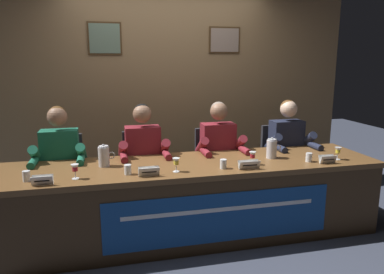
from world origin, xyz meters
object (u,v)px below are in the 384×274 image
(water_pitcher_right_side, at_px, (272,149))
(chair_far_right, at_px, (280,165))
(panelist_center_left, at_px, (144,155))
(panelist_center_right, at_px, (220,150))
(juice_glass_center_right, at_px, (253,156))
(nameplate_far_right, at_px, (328,159))
(water_cup_center_right, at_px, (223,164))
(chair_center_right, at_px, (214,169))
(juice_glass_center_left, at_px, (176,162))
(nameplate_far_left, at_px, (42,180))
(juice_glass_far_right, at_px, (338,151))
(water_pitcher_left_side, at_px, (104,156))
(conference_table, at_px, (195,189))
(water_cup_far_right, at_px, (309,158))
(juice_glass_far_left, at_px, (75,169))
(panelist_far_right, at_px, (289,146))
(chair_center_left, at_px, (143,175))
(nameplate_center_left, at_px, (149,172))
(nameplate_center_right, at_px, (249,165))
(water_cup_center_left, at_px, (128,170))
(chair_far_left, at_px, (64,180))
(water_cup_far_left, at_px, (26,177))
(panelist_far_left, at_px, (60,160))

(water_pitcher_right_side, bearing_deg, chair_far_right, 55.70)
(panelist_center_left, xyz_separation_m, panelist_center_right, (0.82, 0.00, 0.00))
(juice_glass_center_right, height_order, nameplate_far_right, juice_glass_center_right)
(panelist_center_left, bearing_deg, water_cup_center_right, -45.67)
(chair_center_right, bearing_deg, water_pitcher_right_side, -57.38)
(juice_glass_center_left, bearing_deg, nameplate_far_left, -174.65)
(juice_glass_far_right, height_order, water_pitcher_left_side, water_pitcher_left_side)
(conference_table, distance_m, chair_far_right, 1.43)
(water_cup_far_right, bearing_deg, juice_glass_far_left, -179.44)
(chair_far_right, relative_size, juice_glass_far_right, 7.35)
(panelist_far_right, relative_size, water_pitcher_right_side, 5.90)
(chair_center_left, xyz_separation_m, panelist_center_right, (0.82, -0.20, 0.28))
(juice_glass_far_left, bearing_deg, nameplate_center_left, -6.48)
(chair_center_left, distance_m, nameplate_center_right, 1.30)
(panelist_far_right, relative_size, nameplate_far_right, 7.73)
(nameplate_far_left, bearing_deg, panelist_far_right, 16.73)
(panelist_center_left, bearing_deg, juice_glass_far_right, -19.07)
(nameplate_center_left, relative_size, nameplate_far_right, 1.09)
(conference_table, distance_m, juice_glass_center_left, 0.39)
(nameplate_far_left, xyz_separation_m, water_cup_center_left, (0.66, 0.12, -0.00))
(chair_far_left, height_order, water_cup_far_right, chair_far_left)
(conference_table, height_order, nameplate_far_right, nameplate_far_right)
(juice_glass_center_right, relative_size, nameplate_far_right, 0.77)
(juice_glass_far_right, relative_size, water_cup_far_right, 1.46)
(juice_glass_center_left, height_order, nameplate_center_right, juice_glass_center_left)
(juice_glass_far_left, distance_m, water_pitcher_right_side, 1.86)
(nameplate_center_left, distance_m, water_pitcher_right_side, 1.29)
(panelist_far_right, bearing_deg, juice_glass_center_right, -139.43)
(nameplate_center_left, relative_size, panelist_center_right, 0.14)
(water_cup_center_right, distance_m, juice_glass_far_right, 1.18)
(water_pitcher_left_side, bearing_deg, juice_glass_center_left, -27.74)
(water_cup_far_left, bearing_deg, juice_glass_far_left, -4.61)
(nameplate_center_right, distance_m, water_pitcher_right_side, 0.47)
(chair_far_left, height_order, nameplate_far_right, chair_far_left)
(nameplate_far_right, bearing_deg, water_cup_center_right, 176.33)
(nameplate_far_left, height_order, water_pitcher_left_side, water_pitcher_left_side)
(nameplate_center_right, xyz_separation_m, panelist_far_right, (0.78, 0.72, -0.04))
(chair_center_left, height_order, nameplate_far_right, chair_center_left)
(nameplate_far_left, bearing_deg, water_pitcher_right_side, 9.05)
(chair_far_left, xyz_separation_m, water_pitcher_right_side, (2.04, -0.62, 0.37))
(chair_center_right, distance_m, water_pitcher_right_side, 0.83)
(panelist_far_left, distance_m, nameplate_far_right, 2.57)
(chair_center_left, relative_size, panelist_center_right, 0.74)
(water_cup_far_left, distance_m, nameplate_far_right, 2.65)
(juice_glass_far_left, distance_m, chair_center_right, 1.72)
(panelist_far_left, bearing_deg, water_cup_center_right, -24.15)
(juice_glass_far_left, bearing_deg, chair_center_left, 53.72)
(water_cup_center_left, xyz_separation_m, juice_glass_far_right, (2.02, 0.00, 0.05))
(water_cup_far_left, height_order, chair_center_left, chair_center_left)
(water_cup_far_left, bearing_deg, panelist_far_left, 73.92)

